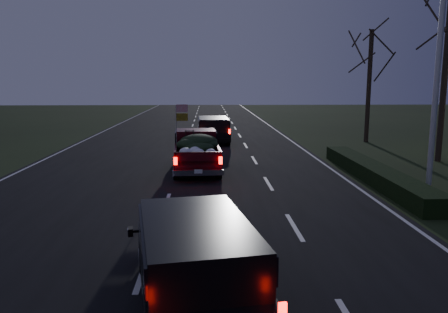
# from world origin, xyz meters

# --- Properties ---
(ground) EXTENTS (120.00, 120.00, 0.00)m
(ground) POSITION_xyz_m (0.00, 0.00, 0.00)
(ground) COLOR black
(ground) RESTS_ON ground
(road_asphalt) EXTENTS (14.00, 120.00, 0.02)m
(road_asphalt) POSITION_xyz_m (0.00, 0.00, 0.01)
(road_asphalt) COLOR black
(road_asphalt) RESTS_ON ground
(hedge_row) EXTENTS (1.00, 10.00, 0.60)m
(hedge_row) POSITION_xyz_m (7.80, 3.00, 0.30)
(hedge_row) COLOR black
(hedge_row) RESTS_ON ground
(light_pole) EXTENTS (0.50, 0.90, 9.16)m
(light_pole) POSITION_xyz_m (9.50, 2.00, 5.48)
(light_pole) COLOR silver
(light_pole) RESTS_ON ground
(bare_tree_far) EXTENTS (3.60, 3.60, 7.00)m
(bare_tree_far) POSITION_xyz_m (11.50, 14.00, 5.23)
(bare_tree_far) COLOR black
(bare_tree_far) RESTS_ON ground
(pickup_truck) EXTENTS (2.11, 4.96, 2.55)m
(pickup_truck) POSITION_xyz_m (0.83, 5.16, 0.96)
(pickup_truck) COLOR #3F0811
(pickup_truck) RESTS_ON ground
(lead_suv) EXTENTS (2.04, 4.58, 1.30)m
(lead_suv) POSITION_xyz_m (1.67, 13.92, 0.98)
(lead_suv) COLOR black
(lead_suv) RESTS_ON ground
(rear_suv) EXTENTS (2.55, 4.60, 1.25)m
(rear_suv) POSITION_xyz_m (1.11, -6.49, 0.95)
(rear_suv) COLOR black
(rear_suv) RESTS_ON ground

